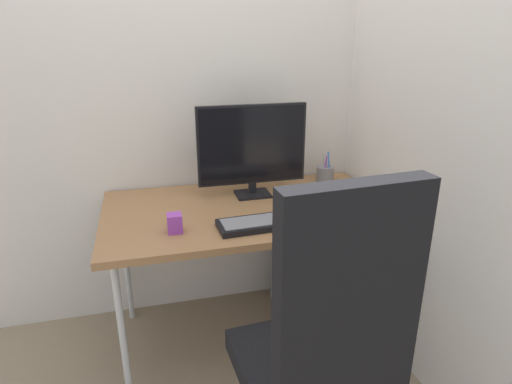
% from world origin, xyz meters
% --- Properties ---
extents(ground_plane, '(8.00, 8.00, 0.00)m').
position_xyz_m(ground_plane, '(0.00, 0.00, 0.00)').
color(ground_plane, gray).
extents(wall_back, '(2.80, 0.04, 2.80)m').
position_xyz_m(wall_back, '(0.00, 0.42, 1.40)').
color(wall_back, silver).
rests_on(wall_back, ground_plane).
extents(wall_side_right, '(0.04, 2.22, 2.80)m').
position_xyz_m(wall_side_right, '(0.70, -0.21, 1.40)').
color(wall_side_right, silver).
rests_on(wall_side_right, ground_plane).
extents(desk, '(1.35, 0.77, 0.74)m').
position_xyz_m(desk, '(0.00, 0.00, 0.69)').
color(desk, '#996B42').
rests_on(desk, ground_plane).
extents(office_chair, '(0.64, 0.65, 1.17)m').
position_xyz_m(office_chair, '(0.04, -0.85, 0.60)').
color(office_chair, black).
rests_on(office_chair, ground_plane).
extents(filing_cabinet, '(0.43, 0.46, 0.61)m').
position_xyz_m(filing_cabinet, '(0.43, 0.08, 0.31)').
color(filing_cabinet, gray).
rests_on(filing_cabinet, ground_plane).
extents(monitor, '(0.54, 0.14, 0.46)m').
position_xyz_m(monitor, '(0.06, 0.15, 0.98)').
color(monitor, black).
rests_on(monitor, desk).
extents(keyboard, '(0.42, 0.17, 0.03)m').
position_xyz_m(keyboard, '(0.02, -0.23, 0.75)').
color(keyboard, black).
rests_on(keyboard, desk).
extents(mouse, '(0.09, 0.12, 0.04)m').
position_xyz_m(mouse, '(0.43, -0.27, 0.76)').
color(mouse, black).
rests_on(mouse, desk).
extents(pen_holder, '(0.10, 0.10, 0.17)m').
position_xyz_m(pen_holder, '(0.50, 0.26, 0.78)').
color(pen_holder, slate).
rests_on(pen_holder, desk).
extents(notebook, '(0.20, 0.21, 0.02)m').
position_xyz_m(notebook, '(0.52, -0.07, 0.74)').
color(notebook, beige).
rests_on(notebook, desk).
extents(desk_clamp_accessory, '(0.06, 0.06, 0.08)m').
position_xyz_m(desk_clamp_accessory, '(-0.36, -0.19, 0.78)').
color(desk_clamp_accessory, purple).
rests_on(desk_clamp_accessory, desk).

